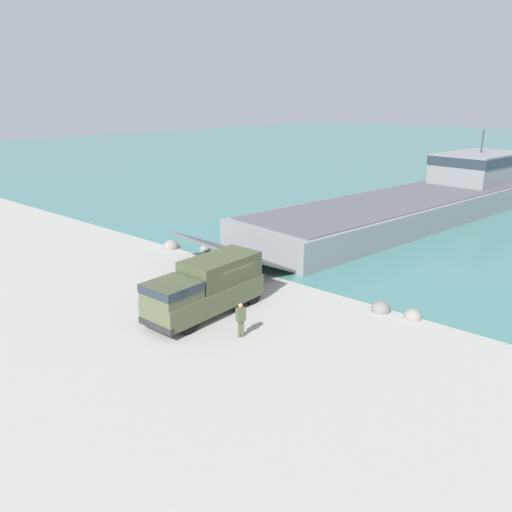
# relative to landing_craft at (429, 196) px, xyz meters

# --- Properties ---
(ground_plane) EXTENTS (240.00, 240.00, 0.00)m
(ground_plane) POSITION_rel_landing_craft_xyz_m (0.60, -28.82, -1.87)
(ground_plane) COLOR #A8A59E
(landing_craft) EXTENTS (13.99, 42.79, 7.70)m
(landing_craft) POSITION_rel_landing_craft_xyz_m (0.00, 0.00, 0.00)
(landing_craft) COLOR gray
(landing_craft) RESTS_ON ground_plane
(military_truck) EXTENTS (2.46, 6.88, 2.88)m
(military_truck) POSITION_rel_landing_craft_xyz_m (0.61, -30.20, -0.37)
(military_truck) COLOR #566042
(military_truck) RESTS_ON ground_plane
(soldier_on_ramp) EXTENTS (0.38, 0.50, 1.73)m
(soldier_on_ramp) POSITION_rel_landing_craft_xyz_m (3.80, -30.99, -0.87)
(soldier_on_ramp) COLOR #566042
(soldier_on_ramp) RESTS_ON ground_plane
(shoreline_rock_a) EXTENTS (0.82, 0.82, 0.82)m
(shoreline_rock_a) POSITION_rel_landing_craft_xyz_m (-7.79, -22.30, -1.87)
(shoreline_rock_a) COLOR gray
(shoreline_rock_a) RESTS_ON ground_plane
(shoreline_rock_b) EXTENTS (1.23, 1.23, 1.23)m
(shoreline_rock_b) POSITION_rel_landing_craft_xyz_m (-10.15, -23.59, -1.87)
(shoreline_rock_b) COLOR gray
(shoreline_rock_b) RESTS_ON ground_plane
(shoreline_rock_c) EXTENTS (1.06, 1.06, 1.06)m
(shoreline_rock_c) POSITION_rel_landing_craft_xyz_m (7.42, -23.85, -1.87)
(shoreline_rock_c) COLOR gray
(shoreline_rock_c) RESTS_ON ground_plane
(shoreline_rock_d) EXTENTS (0.95, 0.95, 0.95)m
(shoreline_rock_d) POSITION_rel_landing_craft_xyz_m (9.12, -23.58, -1.87)
(shoreline_rock_d) COLOR gray
(shoreline_rock_d) RESTS_ON ground_plane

